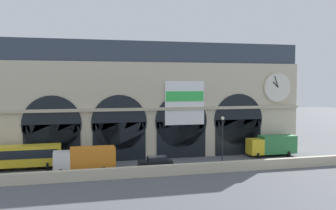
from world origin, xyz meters
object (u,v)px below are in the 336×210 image
at_px(car_center, 156,162).
at_px(box_truck_east, 272,145).
at_px(street_lamp_quayside, 223,136).
at_px(bus_west, 16,156).
at_px(box_truck_midwest, 85,159).

distance_m(car_center, box_truck_east, 19.27).
xyz_separation_m(box_truck_east, street_lamp_quayside, (-10.93, -6.85, 2.71)).
relative_size(box_truck_east, street_lamp_quayside, 1.09).
xyz_separation_m(car_center, street_lamp_quayside, (7.98, -3.24, 3.61)).
bearing_deg(box_truck_east, street_lamp_quayside, -147.94).
xyz_separation_m(bus_west, street_lamp_quayside, (25.46, -6.73, 2.63)).
bearing_deg(box_truck_midwest, street_lamp_quayside, -10.95).
xyz_separation_m(bus_west, car_center, (17.48, -3.50, -0.98)).
height_order(box_truck_midwest, box_truck_east, same).
bearing_deg(box_truck_east, car_center, -169.18).
height_order(box_truck_east, street_lamp_quayside, street_lamp_quayside).
bearing_deg(street_lamp_quayside, box_truck_midwest, 169.05).
relative_size(bus_west, box_truck_east, 1.47).
height_order(bus_west, box_truck_east, box_truck_east).
xyz_separation_m(box_truck_midwest, car_center, (8.95, -0.04, -0.90)).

